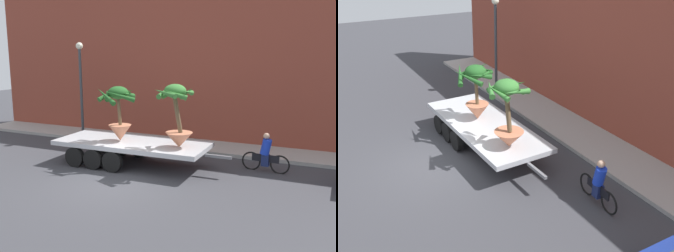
{
  "view_description": "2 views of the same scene",
  "coord_description": "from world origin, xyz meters",
  "views": [
    {
      "loc": [
        7.01,
        -10.63,
        4.5
      ],
      "look_at": [
        1.07,
        2.46,
        1.7
      ],
      "focal_mm": 40.66,
      "sensor_mm": 36.0,
      "label": 1
    },
    {
      "loc": [
        11.9,
        -3.73,
        7.41
      ],
      "look_at": [
        0.63,
        2.63,
        1.22
      ],
      "focal_mm": 41.7,
      "sensor_mm": 36.0,
      "label": 2
    }
  ],
  "objects": [
    {
      "name": "ground_plane",
      "position": [
        0.0,
        0.0,
        0.0
      ],
      "size": [
        60.0,
        60.0,
        0.0
      ],
      "primitive_type": "plane",
      "color": "#38383D"
    },
    {
      "name": "sidewalk",
      "position": [
        0.0,
        6.1,
        0.07
      ],
      "size": [
        24.0,
        2.2,
        0.15
      ],
      "primitive_type": "cube",
      "color": "#A39E99",
      "rests_on": "ground"
    },
    {
      "name": "building_facade",
      "position": [
        0.0,
        7.8,
        3.93
      ],
      "size": [
        24.0,
        1.2,
        7.86
      ],
      "primitive_type": "cube",
      "color": "brown",
      "rests_on": "ground"
    },
    {
      "name": "flatbed_trailer",
      "position": [
        -0.71,
        2.29,
        0.77
      ],
      "size": [
        7.19,
        2.53,
        0.98
      ],
      "color": "#B7BABF",
      "rests_on": "ground"
    },
    {
      "name": "potted_palm_rear",
      "position": [
        1.57,
        2.17,
        2.17
      ],
      "size": [
        1.48,
        1.54,
        2.37
      ],
      "color": "#C17251",
      "rests_on": "flatbed_trailer"
    },
    {
      "name": "potted_palm_middle",
      "position": [
        -0.99,
        2.21,
        2.16
      ],
      "size": [
        1.71,
        1.67,
        2.2
      ],
      "color": "#C17251",
      "rests_on": "flatbed_trailer"
    },
    {
      "name": "cyclist",
      "position": [
        4.61,
        3.64,
        0.67
      ],
      "size": [
        1.84,
        0.37,
        1.54
      ],
      "color": "black",
      "rests_on": "ground"
    },
    {
      "name": "street_lamp",
      "position": [
        -5.13,
        5.3,
        3.23
      ],
      "size": [
        0.36,
        0.36,
        4.83
      ],
      "color": "#383D42",
      "rests_on": "sidewalk"
    }
  ]
}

